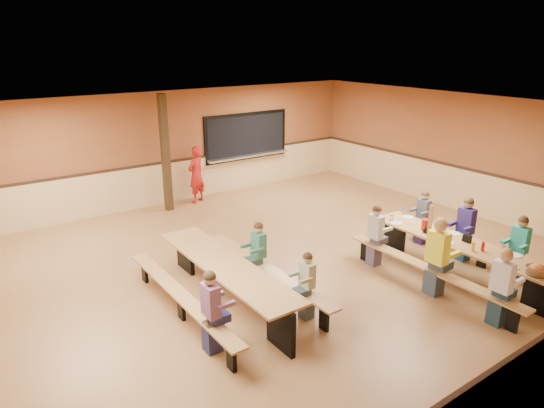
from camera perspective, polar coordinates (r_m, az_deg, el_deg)
ground at (r=9.55m, az=0.05°, el=-7.58°), size 12.00×12.00×0.00m
room_envelope at (r=9.27m, az=0.05°, el=-3.76°), size 12.04×10.04×3.02m
kitchen_pass_through at (r=14.39m, az=-3.00°, el=7.73°), size 2.78×0.28×1.38m
structural_post at (r=12.63m, az=-12.43°, el=5.80°), size 0.18×0.18×3.00m
cafeteria_table_main at (r=9.60m, az=21.12°, el=-5.34°), size 1.91×3.70×0.74m
cafeteria_table_second at (r=8.17m, az=-5.48°, el=-8.36°), size 1.91×3.70×0.74m
seated_child_white_left at (r=8.32m, az=25.34°, el=-8.90°), size 0.39×0.32×1.26m
seated_adult_yellow at (r=8.84m, az=18.81°, el=-5.96°), size 0.46×0.37×1.39m
seated_child_grey_left at (r=9.68m, az=12.04°, el=-3.70°), size 0.37×0.31×1.22m
seated_child_teal_right at (r=9.94m, az=27.00°, el=-4.75°), size 0.38×0.31×1.24m
seated_child_navy_right at (r=10.42m, az=21.77°, el=-2.80°), size 0.41×0.34×1.30m
seated_child_char_right at (r=10.98m, az=17.32°, el=-1.56°), size 0.35×0.29×1.17m
seated_child_purple_sec at (r=7.00m, az=-7.18°, el=-12.55°), size 0.38×0.31×1.24m
seated_child_green_sec at (r=8.71m, az=-1.58°, el=-5.96°), size 0.36×0.30×1.19m
seated_child_tan_sec at (r=7.75m, az=4.14°, el=-9.62°), size 0.33×0.27×1.12m
standing_woman at (r=13.30m, az=-8.92°, el=3.46°), size 0.68×0.59×1.56m
punch_pitcher at (r=9.83m, az=17.60°, el=-2.33°), size 0.16×0.16×0.22m
chip_bowl at (r=8.73m, az=28.69°, el=-6.81°), size 0.32×0.32×0.15m
napkin_dispenser at (r=9.54m, az=21.97°, el=-3.77°), size 0.10×0.14×0.13m
condiment_mustard at (r=9.18m, az=22.57°, el=-4.60°), size 0.06×0.06×0.17m
condiment_ketchup at (r=9.24m, az=23.56°, el=-4.59°), size 0.06×0.06×0.17m
table_paddle at (r=9.69m, az=18.05°, el=-2.51°), size 0.16×0.16×0.56m
place_settings at (r=9.50m, az=21.31°, el=-3.86°), size 0.65×3.30×0.11m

